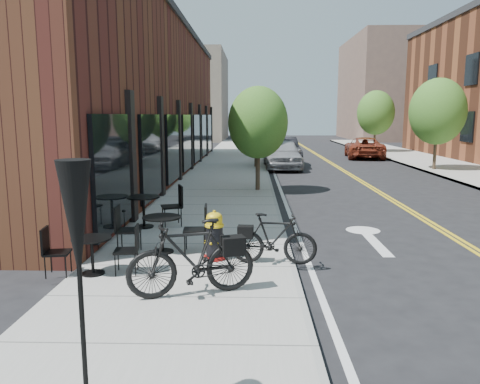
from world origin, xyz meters
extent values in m
plane|color=black|center=(0.00, 0.00, 0.00)|extent=(120.00, 120.00, 0.00)
cube|color=#9E9B93|center=(-2.00, 10.00, 0.06)|extent=(4.00, 70.00, 0.12)
cube|color=#401814|center=(-6.50, 14.00, 3.50)|extent=(5.00, 28.00, 7.00)
cube|color=#726656|center=(-8.00, 48.00, 5.00)|extent=(8.00, 14.00, 10.00)
cube|color=brown|center=(16.00, 50.00, 6.00)|extent=(10.00, 16.00, 12.00)
cylinder|color=#382B1E|center=(-0.60, 9.00, 0.93)|extent=(0.16, 0.16, 1.61)
ellipsoid|color=#386A21|center=(-0.60, 9.00, 2.61)|extent=(2.20, 2.20, 2.64)
cylinder|color=#382B1E|center=(-0.60, 17.00, 0.96)|extent=(0.16, 0.16, 1.68)
ellipsoid|color=#386A21|center=(-0.60, 17.00, 2.72)|extent=(2.30, 2.30, 2.76)
cylinder|color=#382B1E|center=(-0.60, 25.00, 0.91)|extent=(0.16, 0.16, 1.57)
ellipsoid|color=#386A21|center=(-0.60, 25.00, 2.54)|extent=(2.10, 2.10, 2.52)
cylinder|color=#382B1E|center=(-0.60, 33.00, 0.98)|extent=(0.16, 0.16, 1.71)
ellipsoid|color=#386A21|center=(-0.60, 33.00, 2.79)|extent=(2.40, 2.40, 2.88)
cylinder|color=#382B1E|center=(8.60, 16.00, 1.03)|extent=(0.16, 0.16, 1.82)
ellipsoid|color=#386A21|center=(8.60, 16.00, 3.06)|extent=(2.80, 2.80, 3.36)
cylinder|color=#382B1E|center=(8.60, 28.00, 1.03)|extent=(0.16, 0.16, 1.82)
ellipsoid|color=#386A21|center=(8.60, 28.00, 3.06)|extent=(2.80, 2.80, 3.36)
cylinder|color=maroon|center=(-1.54, 0.43, 0.15)|extent=(0.55, 0.55, 0.06)
cylinder|color=black|center=(-1.54, 0.43, 0.46)|extent=(0.43, 0.43, 0.63)
cylinder|color=yellow|center=(-1.54, 0.43, 0.79)|extent=(0.48, 0.48, 0.04)
cylinder|color=yellow|center=(-1.54, 0.43, 0.87)|extent=(0.41, 0.41, 0.15)
ellipsoid|color=yellow|center=(-1.54, 0.43, 0.96)|extent=(0.40, 0.40, 0.18)
cylinder|color=yellow|center=(-1.54, 0.43, 1.05)|extent=(0.07, 0.07, 0.06)
imported|color=black|center=(-1.74, -1.42, 0.72)|extent=(2.07, 1.14, 1.20)
imported|color=black|center=(-0.41, 0.16, 0.60)|extent=(1.64, 0.61, 0.97)
cylinder|color=black|center=(-3.60, -0.50, 0.13)|extent=(0.44, 0.44, 0.03)
cylinder|color=black|center=(-3.60, -0.50, 0.44)|extent=(0.06, 0.06, 0.63)
cylinder|color=black|center=(-3.60, -0.50, 0.76)|extent=(0.76, 0.76, 0.03)
cylinder|color=black|center=(-2.63, 0.84, 0.14)|extent=(0.48, 0.48, 0.03)
cylinder|color=black|center=(-2.63, 0.84, 0.49)|extent=(0.06, 0.06, 0.71)
cylinder|color=black|center=(-2.63, 0.84, 0.85)|extent=(0.82, 0.82, 0.03)
cylinder|color=black|center=(-3.50, 2.98, 0.14)|extent=(0.60, 0.60, 0.03)
cylinder|color=black|center=(-3.50, 2.98, 0.50)|extent=(0.08, 0.08, 0.75)
cylinder|color=black|center=(-3.50, 2.98, 0.88)|extent=(1.03, 1.03, 0.03)
cylinder|color=black|center=(-2.25, -4.61, 1.31)|extent=(0.04, 0.04, 2.32)
cone|color=black|center=(-2.25, -4.61, 2.01)|extent=(0.28, 0.28, 1.03)
imported|color=#94959B|center=(0.83, 16.99, 0.81)|extent=(2.02, 4.82, 1.63)
imported|color=black|center=(0.86, 18.66, 0.82)|extent=(2.09, 5.10, 1.64)
imported|color=#B2B2B7|center=(1.14, 28.59, 0.72)|extent=(2.05, 5.00, 1.45)
imported|color=maroon|center=(6.79, 23.64, 0.70)|extent=(2.95, 5.32, 1.41)
camera|label=1|loc=(-0.82, -8.29, 2.87)|focal=35.00mm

